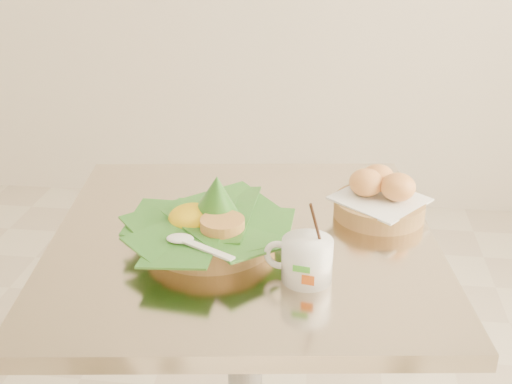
# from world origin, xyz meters

# --- Properties ---
(cafe_table) EXTENTS (0.79, 0.79, 0.75)m
(cafe_table) POSITION_xyz_m (0.11, 0.04, 0.53)
(cafe_table) COLOR gray
(cafe_table) RESTS_ON floor
(rice_basket) EXTENTS (0.29, 0.29, 0.15)m
(rice_basket) POSITION_xyz_m (0.06, -0.00, 0.79)
(rice_basket) COLOR #9F8144
(rice_basket) RESTS_ON cafe_table
(bread_basket) EXTENTS (0.21, 0.21, 0.09)m
(bread_basket) POSITION_xyz_m (0.36, 0.15, 0.79)
(bread_basket) COLOR #9F8144
(bread_basket) RESTS_ON cafe_table
(coffee_mug) EXTENTS (0.11, 0.09, 0.14)m
(coffee_mug) POSITION_xyz_m (0.23, -0.10, 0.79)
(coffee_mug) COLOR white
(coffee_mug) RESTS_ON cafe_table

